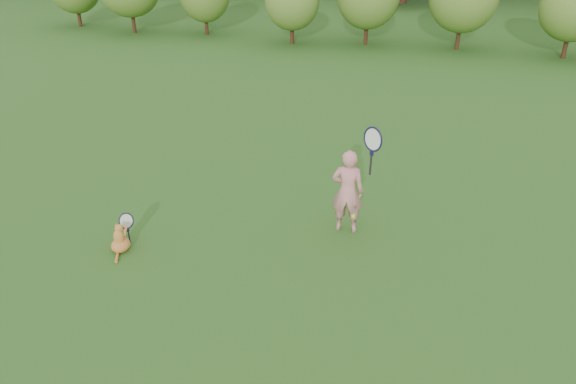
% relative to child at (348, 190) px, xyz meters
% --- Properties ---
extents(ground, '(100.00, 100.00, 0.00)m').
position_rel_child_xyz_m(ground, '(-1.08, -1.08, -0.72)').
color(ground, '#224C15').
rests_on(ground, ground).
extents(shrub_row, '(28.00, 3.00, 2.80)m').
position_rel_child_xyz_m(shrub_row, '(-1.08, 11.92, 0.68)').
color(shrub_row, '#4E7624').
rests_on(shrub_row, ground).
extents(child, '(0.75, 0.44, 2.05)m').
position_rel_child_xyz_m(child, '(0.00, 0.00, 0.00)').
color(child, '#DD8487').
rests_on(child, ground).
extents(cat, '(0.31, 0.63, 0.62)m').
position_rel_child_xyz_m(cat, '(-3.16, -1.42, -0.48)').
color(cat, '#CB5727').
rests_on(cat, ground).
extents(tennis_ball, '(0.06, 0.06, 0.06)m').
position_rel_child_xyz_m(tennis_ball, '(0.21, -0.91, 0.08)').
color(tennis_ball, '#D4E51A').
rests_on(tennis_ball, ground).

